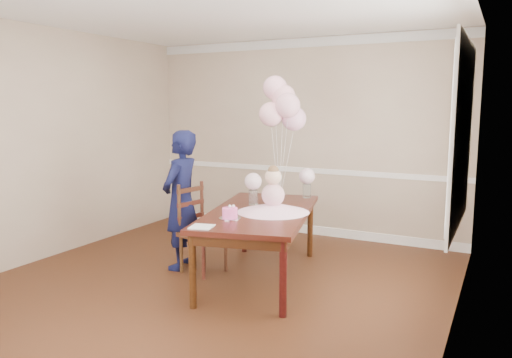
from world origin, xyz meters
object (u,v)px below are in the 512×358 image
object	(u,v)px
dining_table_top	(260,213)
birthday_cake	(230,213)
dining_chair_seat	(203,234)
woman	(181,200)

from	to	relation	value
dining_table_top	birthday_cake	world-z (taller)	birthday_cake
dining_table_top	dining_chair_seat	xyz separation A→B (m)	(-0.64, -0.09, -0.28)
birthday_cake	dining_chair_seat	bearing A→B (deg)	145.57
woman	birthday_cake	bearing A→B (deg)	60.39
dining_table_top	birthday_cake	size ratio (longest dim) A/B	13.33
dining_table_top	dining_chair_seat	world-z (taller)	dining_table_top
dining_table_top	birthday_cake	bearing A→B (deg)	-113.96
dining_table_top	woman	bearing A→B (deg)	170.72
dining_chair_seat	woman	size ratio (longest dim) A/B	0.27
birthday_cake	woman	bearing A→B (deg)	154.66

